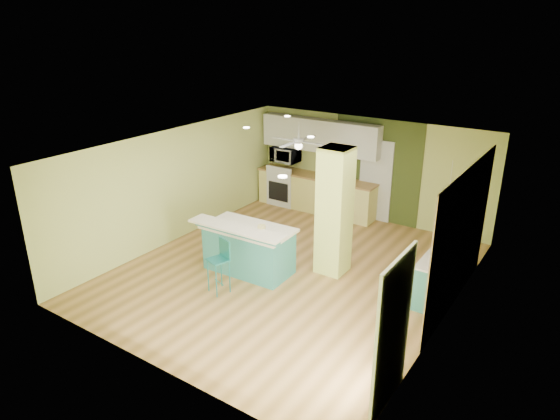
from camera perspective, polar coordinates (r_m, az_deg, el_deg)
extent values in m
cube|color=olive|center=(9.93, 1.24, -7.06)|extent=(6.00, 7.00, 0.01)
cube|color=white|center=(9.02, 1.37, 7.15)|extent=(6.00, 7.00, 0.01)
cube|color=#C1CE6E|center=(12.34, 10.17, 4.63)|extent=(6.00, 0.01, 2.50)
cube|color=#C1CE6E|center=(7.00, -14.64, -9.00)|extent=(6.00, 0.01, 2.50)
cube|color=#C1CE6E|center=(11.21, -11.74, 2.84)|extent=(0.01, 7.00, 2.50)
cube|color=#C1CE6E|center=(8.31, 19.06, -4.50)|extent=(0.01, 7.00, 2.50)
cube|color=#957555|center=(8.85, 20.03, -3.05)|extent=(0.02, 3.40, 2.50)
cube|color=#3E4D1E|center=(12.25, 10.99, 4.45)|extent=(2.20, 0.02, 2.50)
cube|color=silver|center=(12.30, 10.86, 3.31)|extent=(0.82, 0.05, 2.00)
cube|color=silver|center=(6.48, 12.76, -13.56)|extent=(0.04, 1.08, 2.10)
cube|color=#D3E56A|center=(9.50, 6.23, -0.18)|extent=(0.55, 0.55, 2.50)
cube|color=#E8DE79|center=(12.88, 4.12, 1.87)|extent=(3.20, 0.60, 0.90)
cube|color=olive|center=(12.73, 4.17, 3.87)|extent=(3.25, 0.63, 0.04)
cube|color=silver|center=(13.35, 0.59, 2.63)|extent=(0.76, 0.64, 0.90)
cube|color=black|center=(13.10, -0.21, 2.12)|extent=(0.59, 0.02, 0.50)
cube|color=silver|center=(12.95, -0.14, 4.55)|extent=(0.76, 0.06, 0.18)
cube|color=silver|center=(12.57, 4.57, 8.49)|extent=(3.20, 0.34, 0.80)
imported|color=white|center=(13.09, 0.60, 6.37)|extent=(0.70, 0.48, 0.39)
cylinder|color=silver|center=(11.28, 2.15, 8.92)|extent=(0.03, 0.03, 0.40)
cylinder|color=silver|center=(11.33, 2.14, 7.93)|extent=(0.24, 0.24, 0.10)
sphere|color=white|center=(11.36, 2.13, 7.34)|extent=(0.18, 0.18, 0.18)
cylinder|color=silver|center=(8.74, 18.92, 3.41)|extent=(0.01, 0.01, 0.62)
sphere|color=white|center=(8.84, 18.68, 1.49)|extent=(0.14, 0.14, 0.14)
cube|color=brown|center=(8.93, 20.46, -0.81)|extent=(0.03, 0.90, 0.70)
cube|color=teal|center=(9.79, -3.57, -4.62)|extent=(1.68, 0.88, 0.88)
cube|color=white|center=(9.60, -3.63, -2.13)|extent=(1.78, 0.98, 0.05)
cube|color=teal|center=(9.27, -5.04, -2.43)|extent=(1.87, 0.19, 0.13)
cube|color=white|center=(9.25, -5.06, -2.10)|extent=(2.01, 0.47, 0.04)
cylinder|color=teal|center=(9.20, -8.22, -7.43)|extent=(0.02, 0.02, 0.63)
cylinder|color=teal|center=(8.99, -7.29, -8.12)|extent=(0.02, 0.02, 0.63)
cylinder|color=teal|center=(9.33, -6.73, -6.94)|extent=(0.02, 0.02, 0.63)
cylinder|color=teal|center=(9.12, -5.77, -7.60)|extent=(0.02, 0.02, 0.63)
cube|color=teal|center=(9.00, -7.10, -5.67)|extent=(0.42, 0.42, 0.03)
cube|color=teal|center=(8.99, -6.34, -4.34)|extent=(0.33, 0.13, 0.35)
cube|color=teal|center=(9.26, 17.63, -7.53)|extent=(0.51, 1.23, 0.79)
cube|color=white|center=(9.08, 17.91, -5.23)|extent=(0.55, 1.28, 0.04)
imported|color=#392017|center=(12.29, 7.19, 3.41)|extent=(0.41, 0.41, 0.08)
cylinder|color=gold|center=(9.22, -2.12, -2.30)|extent=(0.15, 0.15, 0.19)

